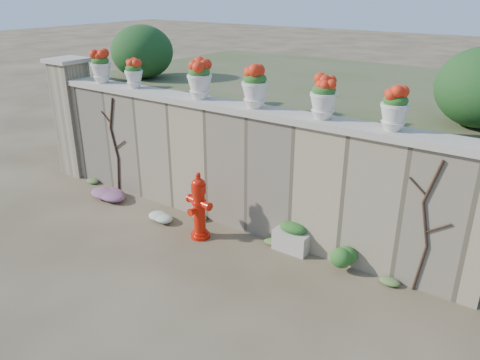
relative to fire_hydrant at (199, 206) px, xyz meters
The scene contains 19 objects.
ground 1.19m from the fire_hydrant, 84.10° to the right, with size 80.00×80.00×0.00m, color #493C24.
stone_wall 0.88m from the fire_hydrant, 82.08° to the left, with size 8.00×0.40×2.00m, color #988765.
wall_cap 1.67m from the fire_hydrant, 82.08° to the left, with size 8.10×0.52×0.10m, color beige.
gate_pillar 4.17m from the fire_hydrant, 169.26° to the left, with size 0.72×0.72×2.48m.
raised_fill 3.99m from the fire_hydrant, 88.46° to the left, with size 9.00×6.00×2.00m, color #384C23.
back_shrub_left 4.17m from the fire_hydrant, 147.55° to the left, with size 1.30×1.30×1.10m, color #143814.
vine_left 2.66m from the fire_hydrant, 167.97° to the left, with size 0.60×0.04×1.91m.
vine_right 3.40m from the fire_hydrant, ahead, with size 0.60×0.04×1.91m.
fire_hydrant is the anchor object (origin of this frame).
planter_box 1.57m from the fire_hydrant, 19.75° to the left, with size 0.57×0.33×0.47m.
green_shrub 2.31m from the fire_hydrant, 10.77° to the left, with size 0.55×0.49×0.52m, color #1E5119.
magenta_clump 2.39m from the fire_hydrant, behind, with size 0.84×0.56×0.22m, color #BA259F.
white_flowers 1.05m from the fire_hydrant, behind, with size 0.52×0.42×0.19m, color white.
urn_pot_0 3.59m from the fire_hydrant, 165.64° to the left, with size 0.38×0.38×0.60m.
urn_pot_1 2.86m from the fire_hydrant, 159.90° to the left, with size 0.33×0.33×0.51m.
urn_pot_2 2.07m from the fire_hydrant, 125.34° to the left, with size 0.41×0.41×0.64m.
urn_pot_3 2.07m from the fire_hydrant, 54.65° to the left, with size 0.41×0.41×0.64m.
urn_pot_4 2.60m from the fire_hydrant, 24.48° to the left, with size 0.38×0.38×0.60m.
urn_pot_5 3.32m from the fire_hydrant, 15.96° to the left, with size 0.36×0.36×0.57m.
Camera 1 is at (4.31, -4.15, 3.84)m, focal length 35.00 mm.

